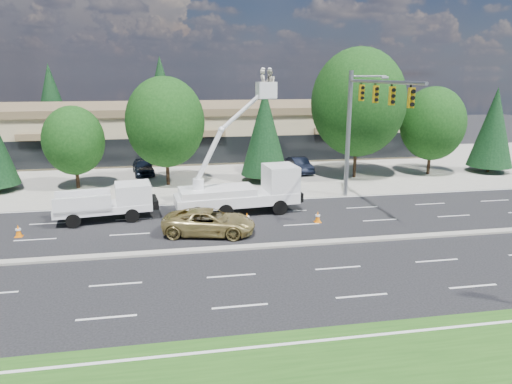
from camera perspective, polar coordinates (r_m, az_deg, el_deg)
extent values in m
plane|color=black|center=(23.68, -4.02, -7.20)|extent=(140.00, 140.00, 0.00)
cube|color=gray|center=(42.85, -6.81, 2.66)|extent=(140.00, 22.00, 0.01)
cube|color=gray|center=(23.66, -4.03, -7.06)|extent=(120.00, 0.55, 0.12)
cube|color=tan|center=(52.31, -7.52, 7.56)|extent=(50.00, 15.00, 5.00)
cube|color=brown|center=(52.06, -7.61, 10.45)|extent=(50.40, 15.40, 0.70)
cube|color=black|center=(44.99, -7.04, 5.16)|extent=(48.00, 0.12, 2.60)
cylinder|color=#332114|center=(38.51, -21.44, 1.98)|extent=(0.28, 0.28, 2.09)
ellipsoid|color=black|center=(38.05, -21.82, 5.99)|extent=(4.65, 4.65, 5.35)
cylinder|color=#332114|center=(37.63, -11.00, 3.00)|extent=(0.28, 0.28, 2.80)
ellipsoid|color=black|center=(37.09, -11.28, 8.54)|extent=(6.22, 6.22, 7.15)
cylinder|color=#332114|center=(38.50, 1.06, 2.01)|extent=(0.26, 0.26, 0.80)
cone|color=black|center=(37.86, 1.08, 7.58)|extent=(3.94, 3.94, 7.19)
cylinder|color=#332114|center=(40.48, 12.29, 4.29)|extent=(0.28, 0.28, 3.56)
ellipsoid|color=black|center=(39.95, 12.65, 10.85)|extent=(7.90, 7.90, 9.09)
cylinder|color=#332114|center=(43.67, 20.82, 3.71)|extent=(0.28, 0.28, 2.51)
ellipsoid|color=black|center=(43.23, 21.21, 7.97)|extent=(5.58, 5.58, 6.42)
cylinder|color=#332114|center=(47.14, 27.03, 2.74)|extent=(0.26, 0.26, 0.80)
cone|color=black|center=(46.63, 27.55, 7.20)|extent=(3.88, 3.88, 7.10)
cylinder|color=#332114|center=(66.36, -23.75, 6.10)|extent=(0.26, 0.26, 0.80)
cone|color=black|center=(65.92, -24.19, 10.40)|extent=(5.11, 5.11, 9.34)
cylinder|color=#332114|center=(64.47, -11.52, 6.81)|extent=(0.26, 0.26, 0.80)
cone|color=black|center=(63.98, -11.77, 11.74)|extent=(5.62, 5.62, 10.27)
cylinder|color=#332114|center=(65.57, 0.89, 7.23)|extent=(0.26, 0.26, 0.80)
cone|color=black|center=(65.19, 0.91, 10.55)|extent=(3.98, 3.98, 7.27)
cylinder|color=#332114|center=(68.81, 10.84, 7.32)|extent=(0.26, 0.26, 0.80)
cone|color=black|center=(68.36, 11.07, 11.95)|extent=(5.64, 5.64, 10.31)
cylinder|color=gray|center=(33.65, 11.45, 6.99)|extent=(0.32, 0.32, 9.00)
cylinder|color=gray|center=(28.78, 15.49, 13.13)|extent=(0.20, 10.00, 0.20)
cylinder|color=gray|center=(33.87, 13.92, 13.87)|extent=(2.60, 0.12, 0.12)
cube|color=gold|center=(31.55, 13.06, 11.99)|extent=(0.32, 0.22, 1.05)
cube|color=gold|center=(29.53, 14.72, 11.74)|extent=(0.32, 0.22, 1.05)
cube|color=gold|center=(27.54, 16.63, 11.44)|extent=(0.32, 0.22, 1.05)
cube|color=gold|center=(25.59, 18.82, 11.08)|extent=(0.32, 0.22, 1.05)
cube|color=white|center=(29.51, -18.51, -1.85)|extent=(5.98, 2.94, 0.43)
cube|color=white|center=(29.37, -15.09, -0.32)|extent=(2.38, 2.34, 1.43)
cube|color=black|center=(29.36, -13.91, 0.14)|extent=(0.35, 1.80, 0.95)
cube|color=white|center=(30.29, -20.76, -0.69)|extent=(3.25, 0.77, 1.05)
cube|color=white|center=(28.54, -20.87, -1.60)|extent=(3.25, 0.77, 1.05)
cube|color=white|center=(29.38, -2.41, -0.81)|extent=(8.07, 3.17, 0.69)
cube|color=white|center=(29.92, 3.07, 1.50)|extent=(2.20, 2.50, 1.97)
cube|color=black|center=(30.13, 4.40, 1.86)|extent=(0.29, 1.96, 1.18)
cube|color=white|center=(28.98, -4.88, 0.04)|extent=(4.93, 2.75, 0.49)
cylinder|color=white|center=(28.65, -7.21, 0.92)|extent=(0.69, 0.69, 0.79)
cube|color=white|center=(28.86, 1.29, 12.63)|extent=(1.17, 0.99, 1.06)
imported|color=beige|center=(28.78, 0.88, 13.41)|extent=(0.47, 0.66, 1.70)
imported|color=beige|center=(28.91, 1.72, 13.41)|extent=(0.73, 0.89, 1.70)
ellipsoid|color=white|center=(28.78, 0.88, 15.13)|extent=(0.26, 0.26, 0.18)
ellipsoid|color=white|center=(28.91, 1.73, 15.12)|extent=(0.26, 0.26, 0.18)
cube|color=orange|center=(28.63, -27.50, -4.94)|extent=(0.40, 0.40, 0.03)
cone|color=orange|center=(28.53, -27.58, -4.31)|extent=(0.36, 0.36, 0.70)
cylinder|color=white|center=(28.51, -27.60, -4.17)|extent=(0.29, 0.29, 0.10)
cube|color=orange|center=(26.58, -8.87, -4.84)|extent=(0.40, 0.40, 0.03)
cone|color=orange|center=(26.47, -8.89, -4.15)|extent=(0.36, 0.36, 0.70)
cylinder|color=white|center=(26.45, -8.90, -4.01)|extent=(0.29, 0.29, 0.10)
cube|color=orange|center=(27.58, -1.14, -3.94)|extent=(0.40, 0.40, 0.03)
cone|color=orange|center=(27.48, -1.14, -3.27)|extent=(0.36, 0.36, 0.70)
cylinder|color=white|center=(27.46, -1.14, -3.13)|extent=(0.29, 0.29, 0.10)
cube|color=orange|center=(28.08, 7.70, -3.73)|extent=(0.40, 0.40, 0.03)
cone|color=orange|center=(27.98, 7.72, -3.08)|extent=(0.36, 0.36, 0.70)
cylinder|color=white|center=(27.96, 7.73, -2.94)|extent=(0.29, 0.29, 0.10)
imported|color=tan|center=(25.74, -5.88, -3.74)|extent=(5.55, 3.47, 1.43)
imported|color=black|center=(42.10, -13.93, 3.11)|extent=(2.32, 4.43, 1.44)
imported|color=black|center=(41.88, 5.44, 3.37)|extent=(1.84, 4.26, 1.36)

